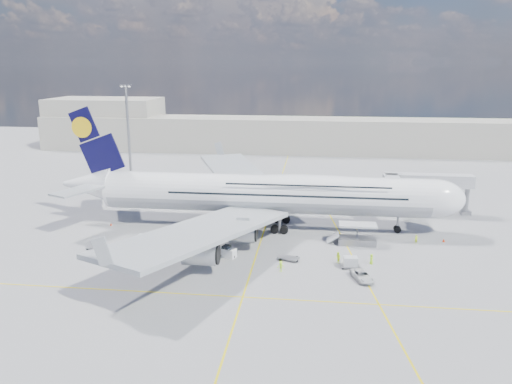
# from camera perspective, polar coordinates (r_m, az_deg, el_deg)

# --- Properties ---
(ground) EXTENTS (300.00, 300.00, 0.00)m
(ground) POSITION_cam_1_polar(r_m,az_deg,el_deg) (87.70, 0.38, -6.12)
(ground) COLOR gray
(ground) RESTS_ON ground
(taxi_line_main) EXTENTS (0.25, 220.00, 0.01)m
(taxi_line_main) POSITION_cam_1_polar(r_m,az_deg,el_deg) (87.70, 0.38, -6.11)
(taxi_line_main) COLOR yellow
(taxi_line_main) RESTS_ON ground
(taxi_line_cross) EXTENTS (120.00, 0.25, 0.01)m
(taxi_line_cross) POSITION_cam_1_polar(r_m,az_deg,el_deg) (69.50, -1.53, -11.91)
(taxi_line_cross) COLOR yellow
(taxi_line_cross) RESTS_ON ground
(taxi_line_diag) EXTENTS (14.16, 99.06, 0.01)m
(taxi_line_diag) POSITION_cam_1_polar(r_m,az_deg,el_deg) (96.74, 9.35, -4.31)
(taxi_line_diag) COLOR yellow
(taxi_line_diag) RESTS_ON ground
(airliner) EXTENTS (77.26, 79.15, 23.71)m
(airliner) POSITION_cam_1_polar(r_m,az_deg,el_deg) (95.07, 1.23, -0.12)
(airliner) COLOR white
(airliner) RESTS_ON ground
(jet_bridge) EXTENTS (18.80, 12.10, 8.50)m
(jet_bridge) POSITION_cam_1_polar(r_m,az_deg,el_deg) (107.25, 17.74, 0.87)
(jet_bridge) COLOR #B7B7BC
(jet_bridge) RESTS_ON ground
(cargo_loader) EXTENTS (8.53, 3.20, 3.67)m
(cargo_loader) POSITION_cam_1_polar(r_m,az_deg,el_deg) (89.82, 11.36, -5.06)
(cargo_loader) COLOR silver
(cargo_loader) RESTS_ON ground
(light_mast) EXTENTS (3.00, 0.70, 25.50)m
(light_mast) POSITION_cam_1_polar(r_m,az_deg,el_deg) (136.92, -14.37, 6.66)
(light_mast) COLOR gray
(light_mast) RESTS_ON ground
(terminal) EXTENTS (180.00, 16.00, 12.00)m
(terminal) POSITION_cam_1_polar(r_m,az_deg,el_deg) (178.52, 3.86, 6.50)
(terminal) COLOR #B2AD9E
(terminal) RESTS_ON ground
(hangar) EXTENTS (40.00, 22.00, 18.00)m
(hangar) POSITION_cam_1_polar(r_m,az_deg,el_deg) (199.28, -16.76, 7.63)
(hangar) COLOR #B2AD9E
(hangar) RESTS_ON ground
(tree_line) EXTENTS (160.00, 6.00, 8.00)m
(tree_line) POSITION_cam_1_polar(r_m,az_deg,el_deg) (225.27, 14.79, 7.22)
(tree_line) COLOR #193814
(tree_line) RESTS_ON ground
(dolly_row_a) EXTENTS (2.99, 1.76, 1.82)m
(dolly_row_a) POSITION_cam_1_polar(r_m,az_deg,el_deg) (89.77, -12.68, -5.33)
(dolly_row_a) COLOR gray
(dolly_row_a) RESTS_ON ground
(dolly_row_b) EXTENTS (3.18, 2.40, 0.41)m
(dolly_row_b) POSITION_cam_1_polar(r_m,az_deg,el_deg) (84.53, -8.46, -6.86)
(dolly_row_b) COLOR gray
(dolly_row_b) RESTS_ON ground
(dolly_row_c) EXTENTS (3.23, 1.96, 0.45)m
(dolly_row_c) POSITION_cam_1_polar(r_m,az_deg,el_deg) (92.63, -9.96, -4.97)
(dolly_row_c) COLOR gray
(dolly_row_c) RESTS_ON ground
(dolly_back) EXTENTS (2.75, 1.55, 0.39)m
(dolly_back) POSITION_cam_1_polar(r_m,az_deg,el_deg) (90.36, -17.96, -6.02)
(dolly_back) COLOR gray
(dolly_back) RESTS_ON ground
(dolly_nose_far) EXTENTS (3.04, 1.80, 1.85)m
(dolly_nose_far) POSITION_cam_1_polar(r_m,az_deg,el_deg) (79.44, 10.73, -7.88)
(dolly_nose_far) COLOR gray
(dolly_nose_far) RESTS_ON ground
(dolly_nose_near) EXTENTS (3.70, 2.80, 0.48)m
(dolly_nose_near) POSITION_cam_1_polar(r_m,az_deg,el_deg) (81.49, 3.73, -7.52)
(dolly_nose_near) COLOR gray
(dolly_nose_near) RESTS_ON ground
(baggage_tug) EXTENTS (3.50, 2.55, 1.99)m
(baggage_tug) POSITION_cam_1_polar(r_m,az_deg,el_deg) (82.51, -3.40, -6.86)
(baggage_tug) COLOR white
(baggage_tug) RESTS_ON ground
(catering_truck_inner) EXTENTS (7.62, 3.18, 4.49)m
(catering_truck_inner) POSITION_cam_1_polar(r_m,az_deg,el_deg) (117.78, -2.51, 0.37)
(catering_truck_inner) COLOR gray
(catering_truck_inner) RESTS_ON ground
(catering_truck_outer) EXTENTS (6.24, 3.38, 3.52)m
(catering_truck_outer) POSITION_cam_1_polar(r_m,az_deg,el_deg) (125.62, -4.74, 1.01)
(catering_truck_outer) COLOR gray
(catering_truck_outer) RESTS_ON ground
(service_van) EXTENTS (3.60, 5.24, 1.33)m
(service_van) POSITION_cam_1_polar(r_m,az_deg,el_deg) (75.78, 12.02, -9.35)
(service_van) COLOR silver
(service_van) RESTS_ON ground
(crew_nose) EXTENTS (0.65, 0.55, 1.53)m
(crew_nose) POSITION_cam_1_polar(r_m,az_deg,el_deg) (92.87, 17.85, -5.15)
(crew_nose) COLOR #D5FA1A
(crew_nose) RESTS_ON ground
(crew_loader) EXTENTS (1.08, 1.15, 1.88)m
(crew_loader) POSITION_cam_1_polar(r_m,az_deg,el_deg) (80.89, 9.35, -7.44)
(crew_loader) COLOR #D0F81A
(crew_loader) RESTS_ON ground
(crew_wing) EXTENTS (0.88, 1.05, 1.69)m
(crew_wing) POSITION_cam_1_polar(r_m,az_deg,el_deg) (84.53, -13.60, -6.75)
(crew_wing) COLOR #B1EF19
(crew_wing) RESTS_ON ground
(crew_van) EXTENTS (0.66, 0.90, 1.68)m
(crew_van) POSITION_cam_1_polar(r_m,az_deg,el_deg) (81.70, 13.05, -7.48)
(crew_van) COLOR #B3FF1A
(crew_van) RESTS_ON ground
(crew_tug) EXTENTS (1.14, 0.69, 1.71)m
(crew_tug) POSITION_cam_1_polar(r_m,az_deg,el_deg) (76.97, 2.85, -8.49)
(crew_tug) COLOR #B2FC1A
(crew_tug) RESTS_ON ground
(cone_nose) EXTENTS (0.46, 0.46, 0.59)m
(cone_nose) POSITION_cam_1_polar(r_m,az_deg,el_deg) (95.33, 20.66, -5.19)
(cone_nose) COLOR #FF3A0D
(cone_nose) RESTS_ON ground
(cone_wing_left_inner) EXTENTS (0.44, 0.44, 0.56)m
(cone_wing_left_inner) POSITION_cam_1_polar(r_m,az_deg,el_deg) (115.88, -2.70, -0.81)
(cone_wing_left_inner) COLOR #FF3A0D
(cone_wing_left_inner) RESTS_ON ground
(cone_wing_left_outer) EXTENTS (0.40, 0.40, 0.50)m
(cone_wing_left_outer) POSITION_cam_1_polar(r_m,az_deg,el_deg) (115.37, -2.62, -0.89)
(cone_wing_left_outer) COLOR #FF3A0D
(cone_wing_left_outer) RESTS_ON ground
(cone_wing_right_inner) EXTENTS (0.41, 0.41, 0.52)m
(cone_wing_right_inner) POSITION_cam_1_polar(r_m,az_deg,el_deg) (91.37, -1.50, -5.09)
(cone_wing_right_inner) COLOR #FF3A0D
(cone_wing_right_inner) RESTS_ON ground
(cone_wing_right_outer) EXTENTS (0.48, 0.48, 0.61)m
(cone_wing_right_outer) POSITION_cam_1_polar(r_m,az_deg,el_deg) (80.71, -14.21, -8.25)
(cone_wing_right_outer) COLOR #FF3A0D
(cone_wing_right_outer) RESTS_ON ground
(cone_tail) EXTENTS (0.39, 0.39, 0.50)m
(cone_tail) POSITION_cam_1_polar(r_m,az_deg,el_deg) (102.07, -16.24, -3.56)
(cone_tail) COLOR #FF3A0D
(cone_tail) RESTS_ON ground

